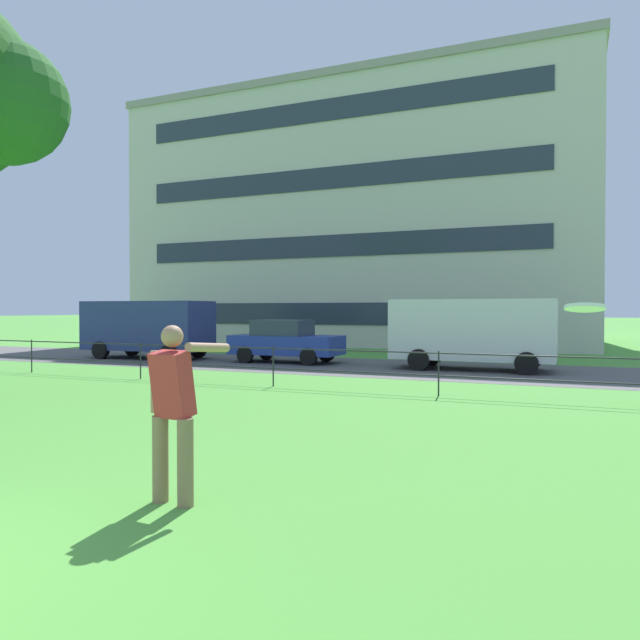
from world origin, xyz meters
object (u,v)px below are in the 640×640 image
object	(u,v)px
panel_van_far_left	(148,326)
panel_van_center	(473,330)
person_thrower	(173,407)
car_blue_far_right	(285,341)
apartment_building_background	(372,226)
frisbee	(585,308)

from	to	relation	value
panel_van_far_left	panel_van_center	xyz separation A→B (m)	(12.41, 0.49, 0.00)
person_thrower	panel_van_center	xyz separation A→B (m)	(0.70, 14.44, 0.31)
panel_van_far_left	car_blue_far_right	bearing A→B (deg)	5.10
panel_van_center	apartment_building_background	xyz separation A→B (m)	(-8.46, 15.53, 5.74)
panel_van_center	apartment_building_background	size ratio (longest dim) A/B	0.20
person_thrower	panel_van_far_left	xyz separation A→B (m)	(-11.71, 13.95, 0.31)
frisbee	apartment_building_background	xyz separation A→B (m)	(-11.46, 30.27, 5.07)
apartment_building_background	person_thrower	bearing A→B (deg)	-75.49
panel_van_center	frisbee	bearing A→B (deg)	-78.47
frisbee	car_blue_far_right	size ratio (longest dim) A/B	0.07
panel_van_far_left	car_blue_far_right	xyz separation A→B (m)	(5.75, 0.51, -0.49)
panel_van_center	car_blue_far_right	bearing A→B (deg)	179.83
person_thrower	car_blue_far_right	xyz separation A→B (m)	(-5.96, 14.46, -0.18)
frisbee	panel_van_center	bearing A→B (deg)	101.53
person_thrower	panel_van_center	world-z (taller)	panel_van_center
frisbee	car_blue_far_right	xyz separation A→B (m)	(-9.67, 14.76, -1.16)
panel_van_center	apartment_building_background	distance (m)	18.60
person_thrower	panel_van_center	distance (m)	14.46
car_blue_far_right	panel_van_center	size ratio (longest dim) A/B	0.80
panel_van_center	panel_van_far_left	bearing A→B (deg)	-177.72
person_thrower	car_blue_far_right	world-z (taller)	person_thrower
frisbee	panel_van_far_left	distance (m)	21.00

